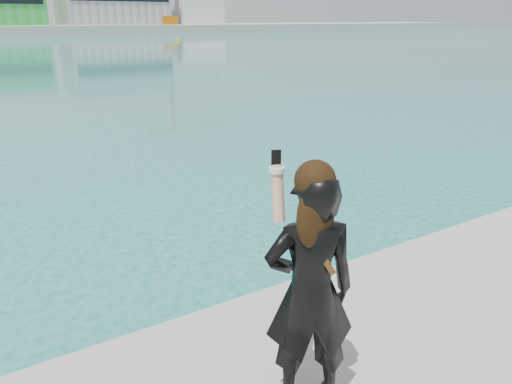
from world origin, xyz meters
The scene contains 4 objects.
ancillary_shed centered at (62.00, 126.00, 5.00)m, with size 12.00×10.00×6.00m, color silver.
flagpole_right centered at (22.09, 121.00, 6.54)m, with size 1.28×0.16×8.00m.
buoy_near centered at (33.94, 75.90, 0.00)m, with size 0.50×0.50×0.50m, color yellow.
woman centered at (0.72, -0.49, 1.75)m, with size 0.77×0.66×1.89m.
Camera 1 is at (-1.24, -2.87, 3.51)m, focal length 35.00 mm.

